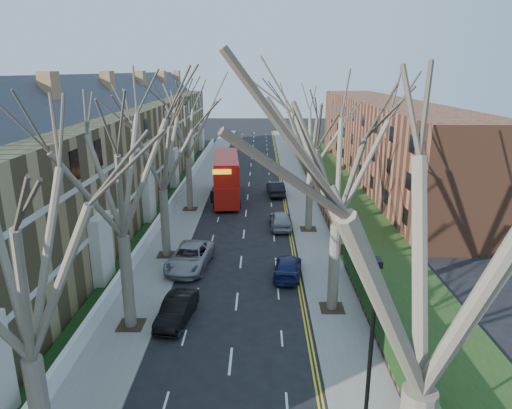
{
  "coord_description": "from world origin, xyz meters",
  "views": [
    {
      "loc": [
        1.45,
        -16.21,
        13.69
      ],
      "look_at": [
        1.07,
        20.3,
        2.89
      ],
      "focal_mm": 32.0,
      "sensor_mm": 36.0,
      "label": 1
    }
  ],
  "objects_px": {
    "double_decker_bus": "(226,179)",
    "car_left_mid": "(177,310)",
    "car_right_near": "(288,267)",
    "lamp_post": "(370,364)"
  },
  "relations": [
    {
      "from": "double_decker_bus",
      "to": "car_left_mid",
      "type": "distance_m",
      "value": 25.54
    },
    {
      "from": "lamp_post",
      "to": "double_decker_bus",
      "type": "distance_m",
      "value": 36.49
    },
    {
      "from": "car_left_mid",
      "to": "double_decker_bus",
      "type": "bearing_deg",
      "value": 95.77
    },
    {
      "from": "lamp_post",
      "to": "car_left_mid",
      "type": "height_order",
      "value": "lamp_post"
    },
    {
      "from": "car_right_near",
      "to": "double_decker_bus",
      "type": "bearing_deg",
      "value": -67.07
    },
    {
      "from": "car_left_mid",
      "to": "lamp_post",
      "type": "bearing_deg",
      "value": -43.06
    },
    {
      "from": "car_left_mid",
      "to": "car_right_near",
      "type": "xyz_separation_m",
      "value": [
        6.6,
        5.99,
        -0.05
      ]
    },
    {
      "from": "double_decker_bus",
      "to": "car_left_mid",
      "type": "relative_size",
      "value": 2.71
    },
    {
      "from": "lamp_post",
      "to": "car_right_near",
      "type": "distance_m",
      "value": 16.76
    },
    {
      "from": "double_decker_bus",
      "to": "car_right_near",
      "type": "distance_m",
      "value": 20.35
    }
  ]
}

